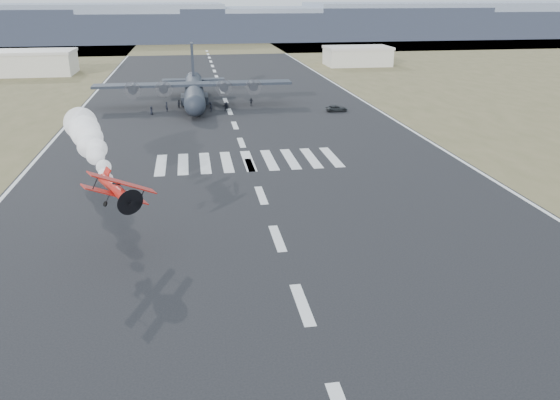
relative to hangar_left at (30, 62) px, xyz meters
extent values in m
cube|color=brown|center=(52.00, 85.00, -3.41)|extent=(500.00, 80.00, 0.00)
cube|color=slate|center=(-13.00, 115.00, 5.09)|extent=(150.00, 50.00, 17.00)
cube|color=slate|center=(52.00, 115.00, 3.09)|extent=(150.00, 50.00, 13.00)
cube|color=slate|center=(117.00, 115.00, 4.09)|extent=(150.00, 50.00, 15.00)
cube|color=slate|center=(182.00, 115.00, 5.09)|extent=(150.00, 50.00, 17.00)
cube|color=#B6B2A1|center=(0.00, 0.00, -0.41)|extent=(24.00, 14.00, 6.00)
cube|color=beige|center=(0.00, 0.00, 2.89)|extent=(24.50, 14.50, 0.80)
cube|color=#B6B2A1|center=(98.00, 5.00, -0.81)|extent=(20.00, 12.00, 5.20)
cube|color=beige|center=(98.00, 5.00, 2.09)|extent=(20.50, 12.50, 0.80)
cylinder|color=red|center=(37.49, -120.66, 2.34)|extent=(2.41, 5.45, 0.97)
sphere|color=black|center=(37.44, -120.45, 2.72)|extent=(0.75, 0.75, 0.75)
cylinder|color=black|center=(38.20, -123.14, 2.34)|extent=(1.21, 0.92, 1.08)
cylinder|color=black|center=(38.31, -123.51, 2.34)|extent=(2.29, 0.68, 2.37)
cube|color=red|center=(37.61, -121.07, 1.96)|extent=(5.81, 2.61, 3.18)
cube|color=red|center=(37.70, -121.38, 3.25)|extent=(5.99, 2.66, 3.29)
cube|color=red|center=(36.82, -118.27, 2.88)|extent=(0.37, 0.96, 1.08)
cube|color=red|center=(36.82, -118.27, 2.34)|extent=(2.28, 1.32, 0.09)
cylinder|color=black|center=(36.90, -121.72, 1.05)|extent=(0.25, 0.49, 0.47)
cylinder|color=black|center=(38.56, -121.25, 1.05)|extent=(0.25, 0.49, 0.47)
sphere|color=white|center=(36.76, -118.07, 2.34)|extent=(0.75, 0.75, 0.75)
sphere|color=white|center=(36.05, -115.58, 2.37)|extent=(1.14, 1.14, 1.14)
sphere|color=white|center=(35.34, -113.09, 2.40)|extent=(1.52, 1.52, 1.52)
sphere|color=white|center=(34.63, -110.60, 2.44)|extent=(1.90, 1.90, 1.90)
sphere|color=white|center=(33.92, -108.12, 2.47)|extent=(2.29, 2.29, 2.29)
sphere|color=white|center=(33.21, -105.63, 2.50)|extent=(2.67, 2.67, 2.67)
sphere|color=white|center=(32.50, -103.14, 2.53)|extent=(3.05, 3.05, 3.05)
sphere|color=white|center=(31.80, -100.66, 2.56)|extent=(3.44, 3.44, 3.44)
sphere|color=white|center=(31.09, -98.17, 2.60)|extent=(3.82, 3.82, 3.82)
sphere|color=white|center=(30.38, -95.68, 2.63)|extent=(4.20, 4.20, 4.20)
cylinder|color=black|center=(45.34, -53.11, -0.80)|extent=(4.18, 28.06, 4.01)
sphere|color=black|center=(45.25, -67.13, -0.80)|extent=(4.01, 4.01, 4.01)
cone|color=black|center=(45.43, -39.09, -0.80)|extent=(4.04, 6.03, 4.01)
cube|color=black|center=(45.33, -54.11, 1.10)|extent=(40.08, 4.46, 0.50)
cylinder|color=black|center=(33.32, -54.54, 0.60)|extent=(1.83, 3.82, 1.80)
cylinder|color=#3F3F44|center=(33.30, -56.54, 0.60)|extent=(3.40, 0.07, 3.40)
cylinder|color=black|center=(39.32, -54.57, 0.60)|extent=(1.83, 3.82, 1.80)
cylinder|color=#3F3F44|center=(39.31, -56.58, 0.60)|extent=(3.40, 0.07, 3.40)
cylinder|color=black|center=(51.34, -54.65, 0.60)|extent=(1.83, 3.82, 1.80)
cylinder|color=#3F3F44|center=(51.33, -56.65, 0.60)|extent=(3.40, 0.07, 3.40)
cylinder|color=black|center=(57.35, -54.69, 0.60)|extent=(1.83, 3.82, 1.80)
cylinder|color=#3F3F44|center=(57.33, -56.69, 0.60)|extent=(3.40, 0.07, 3.40)
cube|color=black|center=(45.42, -41.10, 4.20)|extent=(0.63, 4.51, 8.01)
cube|color=black|center=(45.42, -40.60, 0.00)|extent=(14.04, 3.09, 0.35)
cube|color=black|center=(43.14, -52.10, -2.31)|extent=(1.24, 6.02, 1.60)
cylinder|color=black|center=(43.14, -52.10, -2.86)|extent=(0.51, 1.10, 1.10)
cube|color=black|center=(47.55, -52.12, -2.31)|extent=(1.24, 6.02, 1.60)
cylinder|color=black|center=(47.55, -52.12, -2.86)|extent=(0.51, 1.10, 1.10)
cylinder|color=black|center=(45.27, -64.12, -2.96)|extent=(0.41, 0.90, 0.90)
imported|color=black|center=(72.89, -64.20, -2.82)|extent=(4.22, 1.98, 1.17)
imported|color=black|center=(39.77, -58.82, -2.47)|extent=(0.81, 0.87, 1.88)
imported|color=black|center=(51.48, -60.05, -2.56)|extent=(0.92, 0.96, 1.70)
imported|color=black|center=(48.33, -60.05, -2.50)|extent=(0.95, 1.30, 1.82)
imported|color=black|center=(56.87, -55.68, -2.60)|extent=(1.06, 0.82, 1.62)
imported|color=black|center=(36.94, -61.41, -2.61)|extent=(0.67, 0.88, 1.60)
imported|color=black|center=(51.28, -60.23, -2.57)|extent=(1.62, 1.16, 1.68)
imported|color=black|center=(46.42, -57.91, -2.60)|extent=(0.53, 0.62, 1.62)
imported|color=black|center=(42.13, -55.71, -2.60)|extent=(0.86, 0.92, 1.61)
camera|label=1|loc=(44.56, -167.98, 18.71)|focal=35.00mm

